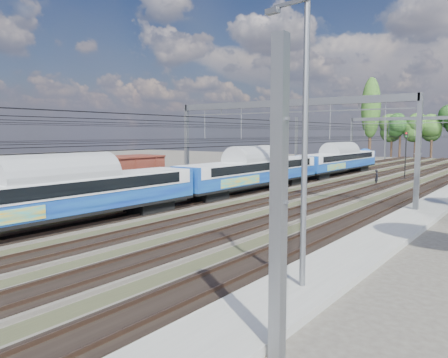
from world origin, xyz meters
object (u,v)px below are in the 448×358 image
Objects in this scene: emu_train at (253,166)px; lamp_post at (302,135)px; freight_boxcar at (79,181)px; signal_near at (406,150)px; worker at (377,177)px.

emu_train is 6.14× the size of lamp_post.
freight_boxcar is at bearing -104.71° from emu_train.
lamp_post is (7.52, -44.55, 2.02)m from signal_near.
freight_boxcar is at bearing 175.62° from lamp_post.
emu_train is 17.74m from freight_boxcar.
signal_near is (1.15, 7.78, 3.02)m from worker.
emu_train is at bearing -134.04° from signal_near.
signal_near is at bearing 71.02° from freight_boxcar.
lamp_post reaches higher than signal_near.
signal_near is at bearing 67.86° from emu_train.
lamp_post is (8.68, -36.77, 5.04)m from worker.
emu_train is 16.58m from worker.
worker is at bearing 112.65° from lamp_post.
signal_near reaches higher than freight_boxcar.
signal_near reaches higher than emu_train.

